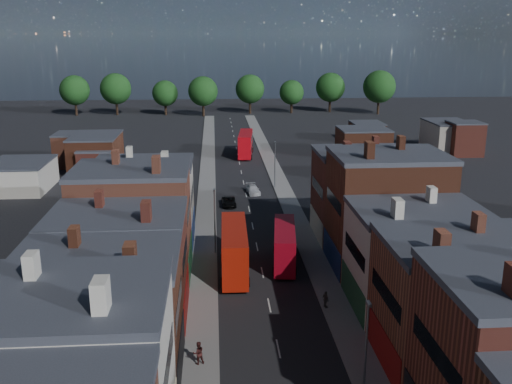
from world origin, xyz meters
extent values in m
cube|color=gray|center=(-6.50, 50.00, 0.06)|extent=(3.00, 200.00, 0.12)
cube|color=gray|center=(6.50, 50.00, 0.06)|extent=(3.00, 200.00, 0.12)
cube|color=brown|center=(-14.00, 0.00, 6.36)|extent=(12.00, 80.00, 12.72)
cube|color=brown|center=(14.00, 0.00, 6.36)|extent=(12.00, 80.00, 12.72)
cylinder|color=slate|center=(5.20, 0.00, 4.00)|extent=(0.16, 0.16, 8.00)
cube|color=slate|center=(5.20, 0.00, 8.00)|extent=(0.25, 0.70, 0.25)
cylinder|color=slate|center=(-5.20, 30.00, 4.00)|extent=(0.16, 0.16, 8.00)
cube|color=slate|center=(-5.20, 30.00, 8.00)|extent=(0.25, 0.70, 0.25)
cylinder|color=slate|center=(5.20, 60.00, 4.00)|extent=(0.16, 0.16, 8.00)
cube|color=slate|center=(5.20, 60.00, 8.00)|extent=(0.25, 0.70, 0.25)
cube|color=red|center=(-3.10, 24.33, 2.79)|extent=(2.94, 12.06, 4.81)
cube|color=black|center=(-3.10, 24.33, 1.86)|extent=(2.98, 11.10, 0.98)
cube|color=black|center=(-3.10, 24.33, 3.93)|extent=(2.98, 11.10, 0.98)
cylinder|color=black|center=(-4.53, 20.51, 0.55)|extent=(0.35, 1.10, 1.09)
cylinder|color=black|center=(-1.80, 20.46, 0.55)|extent=(0.35, 1.10, 1.09)
cylinder|color=black|center=(-4.39, 28.20, 0.55)|extent=(0.35, 1.10, 1.09)
cylinder|color=black|center=(-1.66, 28.15, 0.55)|extent=(0.35, 1.10, 1.09)
cube|color=#A9091A|center=(2.75, 26.34, 2.37)|extent=(3.47, 10.43, 4.09)
cube|color=black|center=(2.75, 26.34, 1.58)|extent=(3.43, 9.63, 0.84)
cube|color=black|center=(2.75, 26.34, 3.35)|extent=(3.43, 9.63, 0.84)
cylinder|color=black|center=(1.22, 23.22, 0.47)|extent=(0.38, 0.96, 0.93)
cylinder|color=black|center=(3.53, 22.96, 0.47)|extent=(0.38, 0.96, 0.93)
cylinder|color=black|center=(1.96, 29.73, 0.47)|extent=(0.38, 0.96, 0.93)
cylinder|color=black|center=(4.27, 29.47, 0.47)|extent=(0.38, 0.96, 0.93)
cube|color=#BB0810|center=(1.66, 86.95, 2.75)|extent=(3.85, 12.07, 4.74)
cube|color=black|center=(1.66, 86.95, 1.83)|extent=(3.82, 11.13, 0.97)
cube|color=black|center=(1.66, 86.95, 3.88)|extent=(3.82, 11.13, 0.97)
cylinder|color=black|center=(-0.05, 83.31, 0.54)|extent=(0.43, 1.10, 1.08)
cylinder|color=black|center=(2.63, 83.04, 0.54)|extent=(0.43, 1.10, 1.08)
cylinder|color=black|center=(0.70, 90.86, 0.54)|extent=(0.43, 1.10, 1.08)
cylinder|color=black|center=(3.38, 90.59, 0.54)|extent=(0.43, 1.10, 1.08)
imported|color=black|center=(-3.01, 49.86, 0.65)|extent=(2.28, 4.72, 1.30)
imported|color=silver|center=(1.20, 56.65, 0.68)|extent=(2.47, 4.89, 1.36)
imported|color=#471E1C|center=(-6.67, 6.07, 1.08)|extent=(1.04, 0.75, 1.92)
imported|color=#555049|center=(5.38, 14.97, 0.97)|extent=(0.77, 1.09, 1.70)
camera|label=1|loc=(-5.04, -34.60, 25.70)|focal=40.00mm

